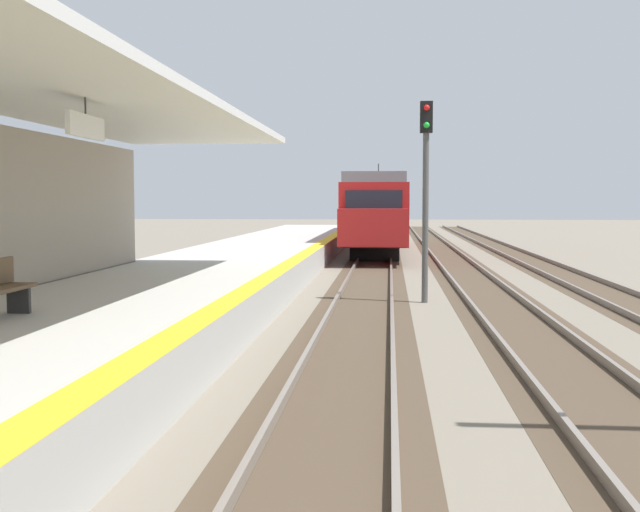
% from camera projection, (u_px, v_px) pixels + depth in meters
% --- Properties ---
extents(station_platform, '(5.00, 80.00, 0.91)m').
position_uv_depth(station_platform, '(152.00, 304.00, 16.56)').
color(station_platform, '#B7B5AD').
rests_on(station_platform, ground).
extents(track_pair_nearest_platform, '(2.34, 120.00, 0.16)m').
position_uv_depth(track_pair_nearest_platform, '(364.00, 301.00, 20.17)').
color(track_pair_nearest_platform, '#4C3D2D').
rests_on(track_pair_nearest_platform, ground).
extents(track_pair_middle, '(2.34, 120.00, 0.16)m').
position_uv_depth(track_pair_middle, '(497.00, 303.00, 19.86)').
color(track_pair_middle, '#4C3D2D').
rests_on(track_pair_middle, ground).
extents(track_pair_far_side, '(2.34, 120.00, 0.16)m').
position_uv_depth(track_pair_far_side, '(634.00, 304.00, 19.56)').
color(track_pair_far_side, '#4C3D2D').
rests_on(track_pair_far_side, ground).
extents(approaching_train, '(2.93, 19.60, 4.76)m').
position_uv_depth(approaching_train, '(377.00, 210.00, 40.28)').
color(approaching_train, maroon).
rests_on(approaching_train, ground).
extents(rail_signal_post, '(0.32, 0.34, 5.20)m').
position_uv_depth(rail_signal_post, '(426.00, 180.00, 20.03)').
color(rail_signal_post, '#4C4C4C').
rests_on(rail_signal_post, ground).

